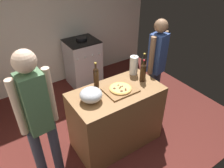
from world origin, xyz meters
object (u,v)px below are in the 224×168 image
object	(u,v)px
person_in_stripes	(38,117)
wine_bottle_dark	(143,66)
person_in_red	(156,64)
stove	(83,62)
mixing_bowl	(91,95)
pizza	(120,88)
wine_bottle_amber	(143,72)
paper_towel_roll	(134,65)
wine_bottle_green	(96,76)

from	to	relation	value
person_in_stripes	wine_bottle_dark	bearing A→B (deg)	6.35
wine_bottle_dark	person_in_red	bearing A→B (deg)	17.46
stove	person_in_red	distance (m)	1.61
mixing_bowl	stove	distance (m)	1.88
pizza	person_in_stripes	distance (m)	1.04
stove	pizza	bearing A→B (deg)	-100.23
mixing_bowl	person_in_stripes	world-z (taller)	person_in_stripes
mixing_bowl	wine_bottle_amber	bearing A→B (deg)	-0.11
stove	wine_bottle_dark	bearing A→B (deg)	-84.18
wine_bottle_amber	person_in_red	size ratio (longest dim) A/B	0.20
person_in_red	mixing_bowl	bearing A→B (deg)	-170.45
paper_towel_roll	person_in_stripes	bearing A→B (deg)	-168.54
person_in_red	wine_bottle_amber	bearing A→B (deg)	-155.18
person_in_stripes	person_in_red	xyz separation A→B (m)	(1.87, 0.28, -0.09)
mixing_bowl	stove	size ratio (longest dim) A/B	0.28
person_in_red	wine_bottle_green	bearing A→B (deg)	178.52
mixing_bowl	paper_towel_roll	xyz separation A→B (m)	(0.80, 0.22, 0.05)
mixing_bowl	wine_bottle_amber	distance (m)	0.79
paper_towel_roll	wine_bottle_amber	xyz separation A→B (m)	(-0.02, -0.22, 0.01)
mixing_bowl	stove	xyz separation A→B (m)	(0.71, 1.66, -0.51)
paper_towel_roll	stove	size ratio (longest dim) A/B	0.28
mixing_bowl	wine_bottle_amber	world-z (taller)	wine_bottle_amber
pizza	mixing_bowl	distance (m)	0.41
person_in_stripes	paper_towel_roll	bearing A→B (deg)	11.46
wine_bottle_green	stove	world-z (taller)	wine_bottle_green
wine_bottle_amber	wine_bottle_green	world-z (taller)	wine_bottle_green
wine_bottle_amber	wine_bottle_green	size ratio (longest dim) A/B	0.93
wine_bottle_dark	person_in_stripes	size ratio (longest dim) A/B	0.20
pizza	wine_bottle_green	xyz separation A→B (m)	(-0.20, 0.26, 0.12)
paper_towel_roll	wine_bottle_green	size ratio (longest dim) A/B	0.80
paper_towel_roll	wine_bottle_dark	world-z (taller)	wine_bottle_dark
mixing_bowl	paper_towel_roll	size ratio (longest dim) A/B	1.00
wine_bottle_green	stove	distance (m)	1.62
paper_towel_roll	wine_bottle_green	bearing A→B (deg)	178.20
pizza	person_in_stripes	xyz separation A→B (m)	(-1.04, -0.05, 0.09)
pizza	stove	xyz separation A→B (m)	(0.30, 1.68, -0.46)
wine_bottle_amber	person_in_red	distance (m)	0.51
pizza	mixing_bowl	xyz separation A→B (m)	(-0.41, 0.02, 0.05)
mixing_bowl	person_in_red	distance (m)	1.26
mixing_bowl	paper_towel_roll	bearing A→B (deg)	15.07
paper_towel_roll	stove	world-z (taller)	paper_towel_roll
paper_towel_roll	person_in_red	distance (m)	0.45
person_in_stripes	stove	bearing A→B (deg)	52.27
stove	person_in_stripes	size ratio (longest dim) A/B	0.56
stove	wine_bottle_amber	bearing A→B (deg)	-87.40
wine_bottle_dark	pizza	bearing A→B (deg)	-166.15
paper_towel_roll	person_in_stripes	xyz separation A→B (m)	(-1.44, -0.29, -0.02)
paper_towel_roll	wine_bottle_amber	size ratio (longest dim) A/B	0.86
wine_bottle_dark	person_in_red	distance (m)	0.41
mixing_bowl	wine_bottle_amber	xyz separation A→B (m)	(0.78, -0.00, 0.06)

